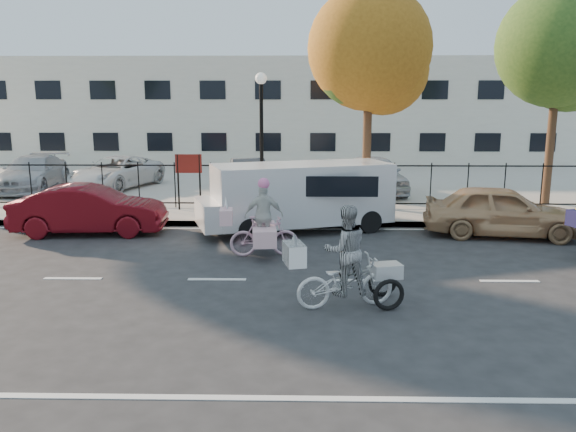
{
  "coord_description": "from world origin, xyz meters",
  "views": [
    {
      "loc": [
        1.68,
        -11.04,
        3.61
      ],
      "look_at": [
        1.44,
        1.2,
        1.1
      ],
      "focal_mm": 35.0,
      "sensor_mm": 36.0,
      "label": 1
    }
  ],
  "objects_px": {
    "lamppost": "(261,117)",
    "white_van": "(299,194)",
    "zebra_trike": "(346,268)",
    "lot_car_d": "(375,174)",
    "lot_car_a": "(33,173)",
    "lot_car_b": "(116,172)",
    "unicorn_bike": "(263,228)",
    "red_sedan": "(90,210)",
    "gold_sedan": "(502,211)",
    "lot_car_c": "(249,175)"
  },
  "relations": [
    {
      "from": "lamppost",
      "to": "white_van",
      "type": "bearing_deg",
      "value": -62.87
    },
    {
      "from": "zebra_trike",
      "to": "white_van",
      "type": "distance_m",
      "value": 6.07
    },
    {
      "from": "lot_car_d",
      "to": "zebra_trike",
      "type": "bearing_deg",
      "value": -109.07
    },
    {
      "from": "white_van",
      "to": "lot_car_a",
      "type": "bearing_deg",
      "value": 130.61
    },
    {
      "from": "lamppost",
      "to": "zebra_trike",
      "type": "height_order",
      "value": "lamppost"
    },
    {
      "from": "lamppost",
      "to": "lot_car_b",
      "type": "distance_m",
      "value": 8.07
    },
    {
      "from": "zebra_trike",
      "to": "white_van",
      "type": "bearing_deg",
      "value": -5.46
    },
    {
      "from": "lot_car_a",
      "to": "lot_car_d",
      "type": "distance_m",
      "value": 13.46
    },
    {
      "from": "unicorn_bike",
      "to": "red_sedan",
      "type": "xyz_separation_m",
      "value": [
        -4.91,
        2.23,
        -0.02
      ]
    },
    {
      "from": "white_van",
      "to": "gold_sedan",
      "type": "height_order",
      "value": "white_van"
    },
    {
      "from": "lot_car_c",
      "to": "lot_car_d",
      "type": "xyz_separation_m",
      "value": [
        4.9,
        -0.55,
        0.11
      ]
    },
    {
      "from": "lamppost",
      "to": "lot_car_c",
      "type": "relative_size",
      "value": 1.17
    },
    {
      "from": "white_van",
      "to": "lamppost",
      "type": "bearing_deg",
      "value": 98.67
    },
    {
      "from": "white_van",
      "to": "red_sedan",
      "type": "distance_m",
      "value": 5.79
    },
    {
      "from": "lamppost",
      "to": "zebra_trike",
      "type": "bearing_deg",
      "value": -76.33
    },
    {
      "from": "lamppost",
      "to": "lot_car_a",
      "type": "bearing_deg",
      "value": 156.78
    },
    {
      "from": "zebra_trike",
      "to": "red_sedan",
      "type": "xyz_separation_m",
      "value": [
        -6.59,
        5.52,
        -0.04
      ]
    },
    {
      "from": "gold_sedan",
      "to": "lot_car_b",
      "type": "bearing_deg",
      "value": 69.53
    },
    {
      "from": "lot_car_b",
      "to": "lot_car_d",
      "type": "height_order",
      "value": "lot_car_d"
    },
    {
      "from": "lamppost",
      "to": "gold_sedan",
      "type": "distance_m",
      "value": 7.65
    },
    {
      "from": "unicorn_bike",
      "to": "lot_car_c",
      "type": "distance_m",
      "value": 9.25
    },
    {
      "from": "lot_car_d",
      "to": "gold_sedan",
      "type": "bearing_deg",
      "value": -77.46
    },
    {
      "from": "unicorn_bike",
      "to": "gold_sedan",
      "type": "height_order",
      "value": "unicorn_bike"
    },
    {
      "from": "unicorn_bike",
      "to": "lamppost",
      "type": "bearing_deg",
      "value": -1.53
    },
    {
      "from": "unicorn_bike",
      "to": "gold_sedan",
      "type": "distance_m",
      "value": 6.7
    },
    {
      "from": "zebra_trike",
      "to": "lot_car_d",
      "type": "height_order",
      "value": "zebra_trike"
    },
    {
      "from": "zebra_trike",
      "to": "gold_sedan",
      "type": "bearing_deg",
      "value": -53.93
    },
    {
      "from": "unicorn_bike",
      "to": "lot_car_c",
      "type": "relative_size",
      "value": 0.51
    },
    {
      "from": "lot_car_d",
      "to": "unicorn_bike",
      "type": "bearing_deg",
      "value": -122.73
    },
    {
      "from": "zebra_trike",
      "to": "unicorn_bike",
      "type": "xyz_separation_m",
      "value": [
        -1.68,
        3.29,
        -0.02
      ]
    },
    {
      "from": "lot_car_a",
      "to": "lot_car_c",
      "type": "height_order",
      "value": "lot_car_a"
    },
    {
      "from": "lot_car_a",
      "to": "red_sedan",
      "type": "bearing_deg",
      "value": -60.31
    },
    {
      "from": "gold_sedan",
      "to": "lot_car_a",
      "type": "bearing_deg",
      "value": 76.4
    },
    {
      "from": "red_sedan",
      "to": "gold_sedan",
      "type": "height_order",
      "value": "gold_sedan"
    },
    {
      "from": "unicorn_bike",
      "to": "lot_car_c",
      "type": "height_order",
      "value": "unicorn_bike"
    },
    {
      "from": "unicorn_bike",
      "to": "lot_car_a",
      "type": "xyz_separation_m",
      "value": [
        -9.69,
        9.02,
        0.13
      ]
    },
    {
      "from": "lamppost",
      "to": "zebra_trike",
      "type": "xyz_separation_m",
      "value": [
        2.02,
        -8.3,
        -2.4
      ]
    },
    {
      "from": "white_van",
      "to": "lot_car_b",
      "type": "bearing_deg",
      "value": 118.47
    },
    {
      "from": "white_van",
      "to": "lot_car_c",
      "type": "relative_size",
      "value": 1.56
    },
    {
      "from": "red_sedan",
      "to": "lot_car_d",
      "type": "bearing_deg",
      "value": -57.81
    },
    {
      "from": "white_van",
      "to": "lot_car_b",
      "type": "height_order",
      "value": "white_van"
    },
    {
      "from": "lot_car_a",
      "to": "lot_car_b",
      "type": "height_order",
      "value": "lot_car_a"
    },
    {
      "from": "lot_car_a",
      "to": "lot_car_b",
      "type": "relative_size",
      "value": 1.01
    },
    {
      "from": "zebra_trike",
      "to": "lot_car_b",
      "type": "height_order",
      "value": "zebra_trike"
    },
    {
      "from": "zebra_trike",
      "to": "lot_car_c",
      "type": "bearing_deg",
      "value": -0.72
    },
    {
      "from": "gold_sedan",
      "to": "lot_car_b",
      "type": "relative_size",
      "value": 0.9
    },
    {
      "from": "unicorn_bike",
      "to": "lot_car_d",
      "type": "relative_size",
      "value": 0.45
    },
    {
      "from": "lot_car_a",
      "to": "lot_car_c",
      "type": "distance_m",
      "value": 8.56
    },
    {
      "from": "lot_car_b",
      "to": "lot_car_c",
      "type": "bearing_deg",
      "value": 12.54
    },
    {
      "from": "gold_sedan",
      "to": "red_sedan",
      "type": "bearing_deg",
      "value": 99.2
    }
  ]
}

